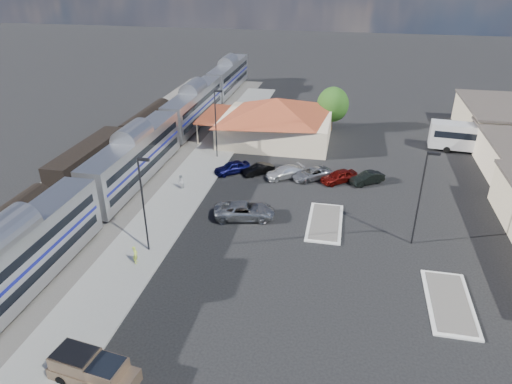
% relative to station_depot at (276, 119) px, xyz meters
% --- Properties ---
extents(ground, '(280.00, 280.00, 0.00)m').
position_rel_station_depot_xyz_m(ground, '(4.56, -24.00, -3.13)').
color(ground, black).
rests_on(ground, ground).
extents(railbed, '(16.00, 100.00, 0.12)m').
position_rel_station_depot_xyz_m(railbed, '(-16.44, -16.00, -3.07)').
color(railbed, '#4C4944').
rests_on(railbed, ground).
extents(platform, '(5.50, 92.00, 0.18)m').
position_rel_station_depot_xyz_m(platform, '(-7.44, -18.00, -3.04)').
color(platform, gray).
rests_on(platform, ground).
extents(passenger_train, '(3.00, 104.00, 5.55)m').
position_rel_station_depot_xyz_m(passenger_train, '(-13.44, -16.91, -0.26)').
color(passenger_train, silver).
rests_on(passenger_train, ground).
extents(freight_cars, '(2.80, 46.00, 4.00)m').
position_rel_station_depot_xyz_m(freight_cars, '(-19.44, -16.80, -1.21)').
color(freight_cars, black).
rests_on(freight_cars, ground).
extents(station_depot, '(18.35, 12.24, 6.20)m').
position_rel_station_depot_xyz_m(station_depot, '(0.00, 0.00, 0.00)').
color(station_depot, beige).
rests_on(station_depot, ground).
extents(traffic_island_south, '(3.30, 7.50, 0.21)m').
position_rel_station_depot_xyz_m(traffic_island_south, '(8.56, -22.00, -3.03)').
color(traffic_island_south, silver).
rests_on(traffic_island_south, ground).
extents(traffic_island_north, '(3.30, 7.50, 0.21)m').
position_rel_station_depot_xyz_m(traffic_island_north, '(18.56, -32.00, -3.03)').
color(traffic_island_north, silver).
rests_on(traffic_island_north, ground).
extents(lamp_plat_s, '(1.08, 0.25, 9.00)m').
position_rel_station_depot_xyz_m(lamp_plat_s, '(-6.34, -30.00, 2.21)').
color(lamp_plat_s, black).
rests_on(lamp_plat_s, ground).
extents(lamp_plat_n, '(1.08, 0.25, 9.00)m').
position_rel_station_depot_xyz_m(lamp_plat_n, '(-6.34, -8.00, 2.21)').
color(lamp_plat_n, black).
rests_on(lamp_plat_n, ground).
extents(lamp_lot, '(1.08, 0.25, 9.00)m').
position_rel_station_depot_xyz_m(lamp_lot, '(16.66, -24.00, 2.21)').
color(lamp_lot, black).
rests_on(lamp_lot, ground).
extents(tree_depot, '(4.71, 4.71, 6.63)m').
position_rel_station_depot_xyz_m(tree_depot, '(7.56, 6.00, 0.89)').
color(tree_depot, '#382314').
rests_on(tree_depot, ground).
extents(pickup_truck, '(5.67, 2.68, 1.89)m').
position_rel_station_depot_xyz_m(pickup_truck, '(-3.94, -43.85, -2.24)').
color(pickup_truck, '#96785C').
rests_on(pickup_truck, ground).
extents(suv, '(6.51, 3.99, 1.69)m').
position_rel_station_depot_xyz_m(suv, '(0.60, -22.60, -2.29)').
color(suv, gray).
rests_on(suv, ground).
extents(coach_bus, '(12.11, 3.72, 3.82)m').
position_rel_station_depot_xyz_m(coach_bus, '(26.95, 0.70, -0.93)').
color(coach_bus, white).
rests_on(coach_bus, ground).
extents(person_a, '(0.49, 0.65, 1.62)m').
position_rel_station_depot_xyz_m(person_a, '(-6.67, -32.09, -2.14)').
color(person_a, '#C2DF45').
rests_on(person_a, platform).
extents(person_b, '(0.76, 0.92, 1.73)m').
position_rel_station_depot_xyz_m(person_b, '(-7.81, -17.92, -2.09)').
color(person_b, silver).
rests_on(person_b, platform).
extents(parked_car_a, '(4.51, 4.13, 1.49)m').
position_rel_station_depot_xyz_m(parked_car_a, '(-3.31, -12.29, -2.38)').
color(parked_car_a, '#0D0E45').
rests_on(parked_car_a, ground).
extents(parked_car_b, '(3.89, 3.45, 1.28)m').
position_rel_station_depot_xyz_m(parked_car_b, '(-0.11, -11.99, -2.49)').
color(parked_car_b, black).
rests_on(parked_car_b, ground).
extents(parked_car_c, '(4.96, 4.35, 1.37)m').
position_rel_station_depot_xyz_m(parked_car_c, '(3.09, -12.29, -2.44)').
color(parked_car_c, silver).
rests_on(parked_car_c, ground).
extents(parked_car_d, '(5.22, 4.73, 1.35)m').
position_rel_station_depot_xyz_m(parked_car_d, '(6.29, -11.99, -2.46)').
color(parked_car_d, gray).
rests_on(parked_car_d, ground).
extents(parked_car_e, '(4.59, 4.07, 1.50)m').
position_rel_station_depot_xyz_m(parked_car_e, '(9.49, -12.29, -2.38)').
color(parked_car_e, maroon).
rests_on(parked_car_e, ground).
extents(parked_car_f, '(4.17, 3.63, 1.36)m').
position_rel_station_depot_xyz_m(parked_car_f, '(12.69, -11.99, -2.45)').
color(parked_car_f, black).
rests_on(parked_car_f, ground).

